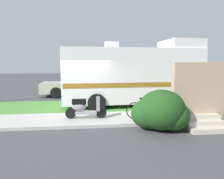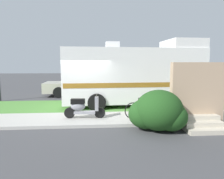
{
  "view_description": "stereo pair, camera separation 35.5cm",
  "coord_description": "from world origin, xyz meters",
  "px_view_note": "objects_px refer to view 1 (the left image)",
  "views": [
    {
      "loc": [
        0.22,
        -9.5,
        2.36
      ],
      "look_at": [
        1.31,
        0.3,
        1.1
      ],
      "focal_mm": 32.98,
      "sensor_mm": 36.0,
      "label": 1
    },
    {
      "loc": [
        0.57,
        -9.53,
        2.36
      ],
      "look_at": [
        1.31,
        0.3,
        1.1
      ],
      "focal_mm": 32.98,
      "sensor_mm": 36.0,
      "label": 2
    }
  ],
  "objects_px": {
    "bicycle": "(146,109)",
    "bottle_spare": "(203,112)",
    "motorhome_rv": "(133,75)",
    "scooter": "(84,107)",
    "pickup_truck_near": "(88,82)",
    "bottle_green": "(202,115)"
  },
  "relations": [
    {
      "from": "bottle_spare",
      "to": "bottle_green",
      "type": "bearing_deg",
      "value": -123.07
    },
    {
      "from": "bottle_green",
      "to": "bottle_spare",
      "type": "xyz_separation_m",
      "value": [
        0.3,
        0.46,
        0.01
      ]
    },
    {
      "from": "scooter",
      "to": "bicycle",
      "type": "xyz_separation_m",
      "value": [
        2.53,
        -0.23,
        -0.08
      ]
    },
    {
      "from": "bottle_green",
      "to": "scooter",
      "type": "bearing_deg",
      "value": 174.56
    },
    {
      "from": "bicycle",
      "to": "pickup_truck_near",
      "type": "distance_m",
      "value": 7.48
    },
    {
      "from": "bicycle",
      "to": "bottle_spare",
      "type": "distance_m",
      "value": 2.62
    },
    {
      "from": "motorhome_rv",
      "to": "scooter",
      "type": "relative_size",
      "value": 4.49
    },
    {
      "from": "motorhome_rv",
      "to": "bottle_spare",
      "type": "bearing_deg",
      "value": -49.34
    },
    {
      "from": "bicycle",
      "to": "bottle_green",
      "type": "relative_size",
      "value": 6.29
    },
    {
      "from": "motorhome_rv",
      "to": "bicycle",
      "type": "xyz_separation_m",
      "value": [
        -0.12,
        -3.13,
        -1.23
      ]
    },
    {
      "from": "motorhome_rv",
      "to": "bottle_green",
      "type": "bearing_deg",
      "value": -56.93
    },
    {
      "from": "bicycle",
      "to": "bottle_spare",
      "type": "relative_size",
      "value": 5.65
    },
    {
      "from": "scooter",
      "to": "bottle_green",
      "type": "bearing_deg",
      "value": -5.44
    },
    {
      "from": "pickup_truck_near",
      "to": "bottle_spare",
      "type": "height_order",
      "value": "pickup_truck_near"
    },
    {
      "from": "pickup_truck_near",
      "to": "bottle_green",
      "type": "relative_size",
      "value": 19.91
    },
    {
      "from": "motorhome_rv",
      "to": "bicycle",
      "type": "distance_m",
      "value": 3.36
    },
    {
      "from": "scooter",
      "to": "bottle_spare",
      "type": "relative_size",
      "value": 5.56
    },
    {
      "from": "scooter",
      "to": "bicycle",
      "type": "distance_m",
      "value": 2.54
    },
    {
      "from": "scooter",
      "to": "pickup_truck_near",
      "type": "relative_size",
      "value": 0.31
    },
    {
      "from": "scooter",
      "to": "bicycle",
      "type": "height_order",
      "value": "scooter"
    },
    {
      "from": "scooter",
      "to": "bottle_spare",
      "type": "bearing_deg",
      "value": 0.02
    },
    {
      "from": "motorhome_rv",
      "to": "scooter",
      "type": "height_order",
      "value": "motorhome_rv"
    }
  ]
}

